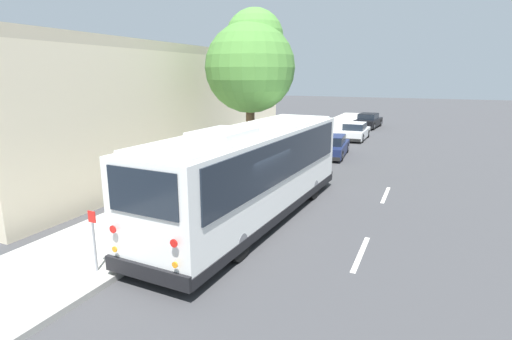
# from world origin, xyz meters

# --- Properties ---
(ground_plane) EXTENTS (160.00, 160.00, 0.00)m
(ground_plane) POSITION_xyz_m (0.00, 0.00, 0.00)
(ground_plane) COLOR #3D3D3F
(sidewalk_slab) EXTENTS (80.00, 3.39, 0.15)m
(sidewalk_slab) POSITION_xyz_m (0.00, 3.20, 0.07)
(sidewalk_slab) COLOR #B2AFA8
(sidewalk_slab) RESTS_ON ground
(curb_strip) EXTENTS (80.00, 0.14, 0.15)m
(curb_strip) POSITION_xyz_m (0.00, 1.43, 0.07)
(curb_strip) COLOR #9D9A94
(curb_strip) RESTS_ON ground
(shuttle_bus) EXTENTS (10.69, 2.94, 3.25)m
(shuttle_bus) POSITION_xyz_m (1.17, 0.11, 1.74)
(shuttle_bus) COLOR white
(shuttle_bus) RESTS_ON ground
(parked_sedan_navy) EXTENTS (4.42, 1.99, 1.26)m
(parked_sedan_navy) POSITION_xyz_m (12.91, 0.24, 0.58)
(parked_sedan_navy) COLOR #19234C
(parked_sedan_navy) RESTS_ON ground
(parked_sedan_white) EXTENTS (4.29, 1.77, 1.27)m
(parked_sedan_white) POSITION_xyz_m (19.93, 0.13, 0.59)
(parked_sedan_white) COLOR silver
(parked_sedan_white) RESTS_ON ground
(parked_sedan_black) EXTENTS (4.69, 2.06, 1.32)m
(parked_sedan_black) POSITION_xyz_m (27.42, 0.25, 0.61)
(parked_sedan_black) COLOR black
(parked_sedan_black) RESTS_ON ground
(street_tree) EXTENTS (4.06, 4.06, 7.56)m
(street_tree) POSITION_xyz_m (6.52, 2.62, 5.33)
(street_tree) COLOR brown
(street_tree) RESTS_ON sidewalk_slab
(sign_post_near) EXTENTS (0.06, 0.22, 1.52)m
(sign_post_near) POSITION_xyz_m (-3.96, 1.95, 0.93)
(sign_post_near) COLOR gray
(sign_post_near) RESTS_ON sidewalk_slab
(sign_post_far) EXTENTS (0.06, 0.22, 1.45)m
(sign_post_far) POSITION_xyz_m (-2.42, 1.95, 0.90)
(sign_post_far) COLOR gray
(sign_post_far) RESTS_ON sidewalk_slab
(fire_hydrant) EXTENTS (0.22, 0.22, 0.81)m
(fire_hydrant) POSITION_xyz_m (9.11, 1.87, 0.55)
(fire_hydrant) COLOR #99999E
(fire_hydrant) RESTS_ON sidewalk_slab
(building_backdrop) EXTENTS (21.43, 6.37, 6.15)m
(building_backdrop) POSITION_xyz_m (7.10, 8.88, 2.88)
(building_backdrop) COLOR beige
(building_backdrop) RESTS_ON ground
(lane_stripe_mid) EXTENTS (2.40, 0.14, 0.01)m
(lane_stripe_mid) POSITION_xyz_m (-0.12, -3.68, 0.00)
(lane_stripe_mid) COLOR silver
(lane_stripe_mid) RESTS_ON ground
(lane_stripe_ahead) EXTENTS (2.40, 0.14, 0.01)m
(lane_stripe_ahead) POSITION_xyz_m (5.88, -3.68, 0.00)
(lane_stripe_ahead) COLOR silver
(lane_stripe_ahead) RESTS_ON ground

